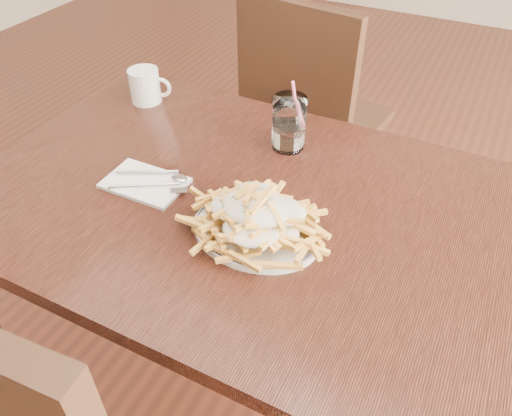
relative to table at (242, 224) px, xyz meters
The scene contains 9 objects.
floor 0.67m from the table, ahead, with size 7.00×7.00×0.00m, color black.
table is the anchor object (origin of this frame).
chair_far 0.81m from the table, 100.69° to the left, with size 0.49×0.49×0.94m.
fries_plate 0.15m from the table, 48.15° to the right, with size 0.29×0.26×0.02m.
loaded_fries 0.18m from the table, 48.15° to the right, with size 0.31×0.27×0.08m.
napkin 0.23m from the table, 164.42° to the right, with size 0.18×0.12×0.01m, color white.
cutlery 0.24m from the table, 165.92° to the right, with size 0.18×0.15×0.01m.
water_glass 0.26m from the table, 87.34° to the left, with size 0.08×0.08×0.18m.
coffee_mug 0.52m from the table, 149.28° to the left, with size 0.12×0.08×0.09m.
Camera 1 is at (0.41, -0.73, 1.43)m, focal length 35.00 mm.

